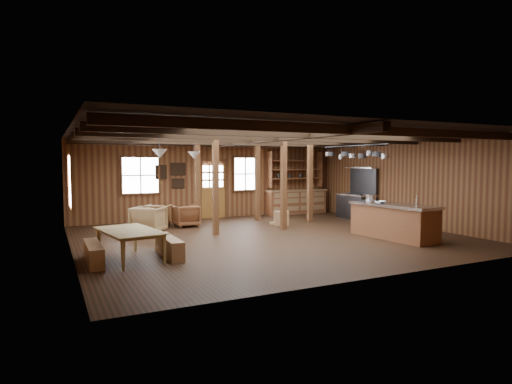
% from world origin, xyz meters
% --- Properties ---
extents(room, '(10.04, 9.04, 2.84)m').
position_xyz_m(room, '(0.00, 0.00, 1.40)').
color(room, black).
rests_on(room, ground).
extents(ceiling_joists, '(9.80, 8.82, 0.18)m').
position_xyz_m(ceiling_joists, '(0.00, 0.18, 2.68)').
color(ceiling_joists, black).
rests_on(ceiling_joists, ceiling).
extents(timber_posts, '(3.95, 2.35, 2.80)m').
position_xyz_m(timber_posts, '(0.52, 2.08, 1.40)').
color(timber_posts, '#442713').
rests_on(timber_posts, floor).
extents(back_door, '(1.02, 0.08, 2.15)m').
position_xyz_m(back_door, '(0.00, 4.45, 0.88)').
color(back_door, brown).
rests_on(back_door, floor).
extents(window_back_left, '(1.32, 0.06, 1.32)m').
position_xyz_m(window_back_left, '(-2.60, 4.46, 1.60)').
color(window_back_left, white).
rests_on(window_back_left, wall_back).
extents(window_back_right, '(1.02, 0.06, 1.32)m').
position_xyz_m(window_back_right, '(1.30, 4.46, 1.60)').
color(window_back_right, white).
rests_on(window_back_right, wall_back).
extents(window_left, '(0.14, 1.24, 1.32)m').
position_xyz_m(window_left, '(-4.96, 0.50, 1.60)').
color(window_left, white).
rests_on(window_left, wall_back).
extents(notice_boards, '(1.08, 0.03, 0.90)m').
position_xyz_m(notice_boards, '(-1.50, 4.46, 1.64)').
color(notice_boards, beige).
rests_on(notice_boards, wall_back).
extents(back_counter, '(2.55, 0.60, 2.45)m').
position_xyz_m(back_counter, '(3.40, 4.20, 0.60)').
color(back_counter, brown).
rests_on(back_counter, floor).
extents(pendant_lamps, '(1.86, 2.36, 0.66)m').
position_xyz_m(pendant_lamps, '(-2.25, 1.00, 2.25)').
color(pendant_lamps, '#2B2B2E').
rests_on(pendant_lamps, ceiling).
extents(pot_rack, '(0.37, 3.00, 0.43)m').
position_xyz_m(pot_rack, '(3.08, 0.23, 2.29)').
color(pot_rack, '#2B2B2E').
rests_on(pot_rack, ceiling).
extents(kitchen_island, '(1.06, 2.56, 1.20)m').
position_xyz_m(kitchen_island, '(2.87, -1.65, 0.48)').
color(kitchen_island, brown).
rests_on(kitchen_island, floor).
extents(step_stool, '(0.61, 0.53, 0.46)m').
position_xyz_m(step_stool, '(1.33, 1.72, 0.23)').
color(step_stool, olive).
rests_on(step_stool, floor).
extents(commercial_range, '(0.79, 1.51, 1.87)m').
position_xyz_m(commercial_range, '(4.65, 1.98, 0.61)').
color(commercial_range, '#2B2B2E').
rests_on(commercial_range, floor).
extents(dining_table, '(1.29, 1.94, 0.63)m').
position_xyz_m(dining_table, '(-3.90, -1.16, 0.32)').
color(dining_table, olive).
rests_on(dining_table, floor).
extents(bench_wall, '(0.28, 1.47, 0.40)m').
position_xyz_m(bench_wall, '(-4.65, -1.16, 0.20)').
color(bench_wall, olive).
rests_on(bench_wall, floor).
extents(bench_aisle, '(0.28, 1.51, 0.42)m').
position_xyz_m(bench_aisle, '(-3.10, -1.16, 0.21)').
color(bench_aisle, olive).
rests_on(bench_aisle, floor).
extents(armchair_a, '(0.75, 0.77, 0.69)m').
position_xyz_m(armchair_a, '(-1.51, 2.84, 0.34)').
color(armchair_a, brown).
rests_on(armchair_a, floor).
extents(armchair_b, '(1.02, 1.03, 0.69)m').
position_xyz_m(armchair_b, '(-2.27, 3.38, 0.35)').
color(armchair_b, brown).
rests_on(armchair_b, floor).
extents(armchair_c, '(1.18, 1.18, 0.78)m').
position_xyz_m(armchair_c, '(-2.86, 2.07, 0.39)').
color(armchair_c, olive).
rests_on(armchair_c, floor).
extents(counter_pot, '(0.28, 0.28, 0.17)m').
position_xyz_m(counter_pot, '(2.96, -0.65, 1.03)').
color(counter_pot, silver).
rests_on(counter_pot, kitchen_island).
extents(bowl, '(0.32, 0.32, 0.07)m').
position_xyz_m(bowl, '(2.56, -1.47, 0.97)').
color(bowl, silver).
rests_on(bowl, kitchen_island).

